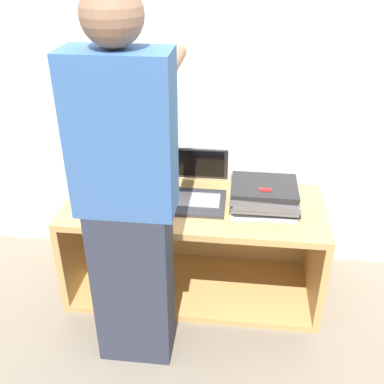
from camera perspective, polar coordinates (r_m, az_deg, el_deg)
The scene contains 8 objects.
ground_plane at distance 2.49m, azimuth -0.54°, elevation -16.20°, with size 12.00×12.00×0.00m, color #756B5B.
wall_back at distance 2.47m, azimuth 1.31°, elevation 15.96°, with size 8.00×0.05×2.40m.
cart at distance 2.56m, azimuth 0.38°, elevation -6.25°, with size 1.36×0.57×0.57m.
laptop_open at distance 2.38m, azimuth 0.42°, elevation 0.37°, with size 0.33×0.40×0.26m.
laptop_stack_left at distance 2.39m, azimuth -8.38°, elevation -0.21°, with size 0.35×0.29×0.08m.
laptop_stack_right at distance 2.31m, azimuth 9.14°, elevation -0.54°, with size 0.36×0.29×0.14m.
person at distance 1.86m, azimuth -8.17°, elevation -1.15°, with size 0.40×0.53×1.67m.
inventory_tag at distance 2.22m, azimuth 9.32°, elevation 0.28°, with size 0.06×0.02×0.01m.
Camera 1 is at (0.22, -1.72, 1.78)m, focal length 42.00 mm.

